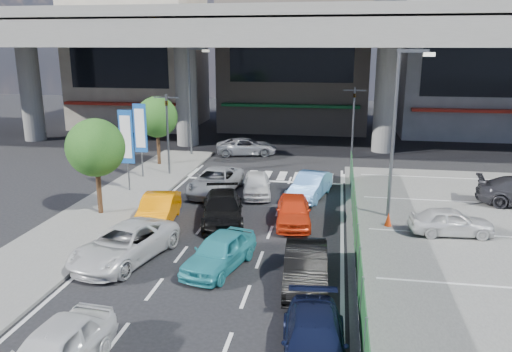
% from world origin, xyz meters
% --- Properties ---
extents(ground, '(120.00, 120.00, 0.00)m').
position_xyz_m(ground, '(0.00, 0.00, 0.00)').
color(ground, black).
rests_on(ground, ground).
extents(parking_lot, '(12.00, 28.00, 0.06)m').
position_xyz_m(parking_lot, '(11.00, 2.00, 0.03)').
color(parking_lot, '#585855').
rests_on(parking_lot, ground).
extents(sidewalk_left, '(4.00, 30.00, 0.12)m').
position_xyz_m(sidewalk_left, '(-7.00, 4.00, 0.06)').
color(sidewalk_left, '#585855').
rests_on(sidewalk_left, ground).
extents(fence_run, '(0.16, 22.00, 1.80)m').
position_xyz_m(fence_run, '(5.30, 1.00, 0.90)').
color(fence_run, '#1B5026').
rests_on(fence_run, ground).
extents(expressway, '(64.00, 14.00, 10.75)m').
position_xyz_m(expressway, '(0.00, 22.00, 8.76)').
color(expressway, slate).
rests_on(expressway, ground).
extents(building_west, '(12.00, 10.90, 13.00)m').
position_xyz_m(building_west, '(-16.00, 31.97, 6.49)').
color(building_west, gray).
rests_on(building_west, ground).
extents(building_center, '(14.00, 10.90, 15.00)m').
position_xyz_m(building_center, '(0.00, 32.97, 7.49)').
color(building_center, gray).
rests_on(building_center, ground).
extents(building_east, '(12.00, 10.90, 12.00)m').
position_xyz_m(building_east, '(16.00, 31.97, 5.99)').
color(building_east, slate).
rests_on(building_east, ground).
extents(traffic_light_left, '(1.60, 1.24, 5.20)m').
position_xyz_m(traffic_light_left, '(-6.20, 12.00, 3.94)').
color(traffic_light_left, '#595B60').
rests_on(traffic_light_left, ground).
extents(traffic_light_right, '(1.60, 1.24, 5.20)m').
position_xyz_m(traffic_light_right, '(5.50, 19.00, 3.94)').
color(traffic_light_right, '#595B60').
rests_on(traffic_light_right, ground).
extents(street_lamp_right, '(1.65, 0.22, 8.00)m').
position_xyz_m(street_lamp_right, '(7.17, 6.00, 4.77)').
color(street_lamp_right, '#595B60').
rests_on(street_lamp_right, ground).
extents(street_lamp_left, '(1.65, 0.22, 8.00)m').
position_xyz_m(street_lamp_left, '(-6.33, 18.00, 4.77)').
color(street_lamp_left, '#595B60').
rests_on(street_lamp_left, ground).
extents(signboard_near, '(0.80, 0.14, 4.70)m').
position_xyz_m(signboard_near, '(-7.20, 7.99, 3.06)').
color(signboard_near, '#595B60').
rests_on(signboard_near, ground).
extents(signboard_far, '(0.80, 0.14, 4.70)m').
position_xyz_m(signboard_far, '(-7.60, 10.99, 3.06)').
color(signboard_far, '#595B60').
rests_on(signboard_far, ground).
extents(tree_near, '(2.80, 2.80, 4.80)m').
position_xyz_m(tree_near, '(-7.00, 4.00, 3.39)').
color(tree_near, '#382314').
rests_on(tree_near, ground).
extents(tree_far, '(2.80, 2.80, 4.80)m').
position_xyz_m(tree_far, '(-7.80, 14.50, 3.39)').
color(tree_far, '#382314').
rests_on(tree_far, ground).
extents(minivan_navy_back, '(2.03, 4.33, 1.22)m').
position_xyz_m(minivan_navy_back, '(4.04, -6.23, 0.61)').
color(minivan_navy_back, black).
rests_on(minivan_navy_back, ground).
extents(sedan_white_mid_left, '(3.40, 5.37, 1.38)m').
position_xyz_m(sedan_white_mid_left, '(-3.57, -0.90, 0.69)').
color(sedan_white_mid_left, silver).
rests_on(sedan_white_mid_left, ground).
extents(taxi_teal_mid, '(2.53, 4.22, 1.34)m').
position_xyz_m(taxi_teal_mid, '(0.24, -1.00, 0.67)').
color(taxi_teal_mid, teal).
rests_on(taxi_teal_mid, ground).
extents(hatch_black_mid_right, '(1.68, 4.26, 1.38)m').
position_xyz_m(hatch_black_mid_right, '(3.52, -1.85, 0.69)').
color(hatch_black_mid_right, black).
rests_on(hatch_black_mid_right, ground).
extents(taxi_orange_left, '(2.02, 4.35, 1.38)m').
position_xyz_m(taxi_orange_left, '(-3.72, 3.26, 0.69)').
color(taxi_orange_left, orange).
rests_on(taxi_orange_left, ground).
extents(sedan_black_mid, '(2.90, 5.00, 1.36)m').
position_xyz_m(sedan_black_mid, '(-0.81, 3.95, 0.68)').
color(sedan_black_mid, black).
rests_on(sedan_black_mid, ground).
extents(taxi_orange_right, '(1.96, 4.05, 1.33)m').
position_xyz_m(taxi_orange_right, '(2.53, 4.23, 0.67)').
color(taxi_orange_right, red).
rests_on(taxi_orange_right, ground).
extents(wagon_silver_front_left, '(2.60, 5.10, 1.38)m').
position_xyz_m(wagon_silver_front_left, '(-2.32, 8.67, 0.69)').
color(wagon_silver_front_left, '#A5A7AD').
rests_on(wagon_silver_front_left, ground).
extents(sedan_white_front_mid, '(2.12, 3.98, 1.29)m').
position_xyz_m(sedan_white_front_mid, '(0.07, 8.56, 0.65)').
color(sedan_white_front_mid, silver).
rests_on(sedan_white_front_mid, ground).
extents(kei_truck_front_right, '(2.37, 4.41, 1.38)m').
position_xyz_m(kei_truck_front_right, '(3.06, 8.55, 0.69)').
color(kei_truck_front_right, '#5D97E1').
rests_on(kei_truck_front_right, ground).
extents(crossing_wagon_silver, '(4.94, 3.12, 1.27)m').
position_xyz_m(crossing_wagon_silver, '(-2.42, 18.94, 0.64)').
color(crossing_wagon_silver, '#B6B7BE').
rests_on(crossing_wagon_silver, ground).
extents(parked_sedan_white, '(3.66, 1.68, 1.22)m').
position_xyz_m(parked_sedan_white, '(9.48, 3.88, 0.67)').
color(parked_sedan_white, silver).
rests_on(parked_sedan_white, parking_lot).
extents(traffic_cone, '(0.42, 0.42, 0.64)m').
position_xyz_m(traffic_cone, '(6.88, 4.58, 0.38)').
color(traffic_cone, red).
rests_on(traffic_cone, parking_lot).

